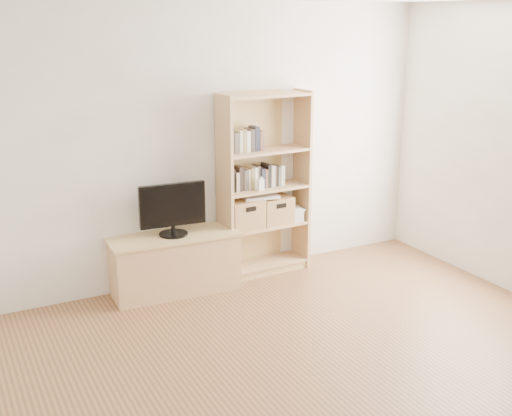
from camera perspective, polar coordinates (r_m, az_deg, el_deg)
floor at (r=4.51m, az=10.05°, el=-16.50°), size 4.50×5.00×0.01m
back_wall at (r=6.06m, az=-3.74°, el=5.63°), size 4.50×0.02×2.60m
tv_stand at (r=5.98m, az=-7.24°, el=-4.99°), size 1.17×0.48×0.53m
bookshelf at (r=6.21m, az=0.76°, el=2.07°), size 0.91×0.36×1.79m
television at (r=5.81m, az=-7.43°, el=-0.16°), size 0.61×0.09×0.48m
books_row_mid at (r=6.20m, az=0.67°, el=2.99°), size 0.88×0.18×0.24m
books_row_upper at (r=6.03m, az=-0.96°, el=5.95°), size 0.36×0.14×0.19m
baby_monitor at (r=6.07m, az=0.43°, el=2.07°), size 0.06×0.04×0.11m
basket_left at (r=6.16m, az=-1.14°, el=-0.51°), size 0.37×0.31×0.28m
basket_right at (r=6.33m, az=1.62°, el=-0.14°), size 0.33×0.28×0.26m
laptop at (r=6.20m, az=0.30°, el=1.09°), size 0.38×0.29×0.03m
magazine_stack at (r=6.45m, az=3.12°, el=-0.52°), size 0.21×0.27×0.12m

